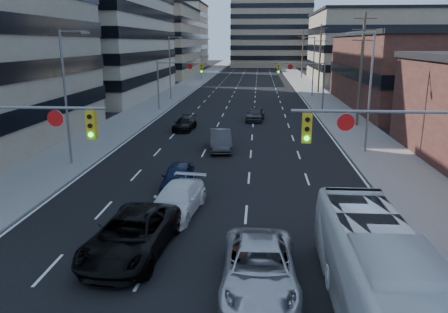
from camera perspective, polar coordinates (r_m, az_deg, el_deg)
road_surface at (r=138.36m, az=3.62°, el=11.30°), size 18.00×300.00×0.02m
sidewalk_left at (r=139.02m, az=-1.22°, el=11.37°), size 5.00×300.00×0.15m
sidewalk_right at (r=138.64m, az=8.47°, el=11.20°), size 5.00×300.00×0.15m
office_left_mid at (r=74.35m, az=-19.76°, el=18.36°), size 26.00×34.00×28.00m
office_left_far at (r=111.25m, az=-9.47°, el=14.42°), size 20.00×30.00×16.00m
storefront_right_mid at (r=62.13m, az=25.35°, el=9.89°), size 20.00×30.00×9.00m
office_right_far at (r=98.75m, az=18.31°, el=13.30°), size 22.00×28.00×14.00m
bg_block_left at (r=151.17m, az=-7.31°, el=15.29°), size 24.00×24.00×20.00m
bg_block_right at (r=141.27m, az=17.11°, el=13.20°), size 22.00×22.00×12.00m
signal_near_left at (r=19.22m, az=-26.09°, el=1.44°), size 6.59×0.33×6.00m
signal_near_right at (r=17.35m, az=21.69°, el=0.62°), size 6.59×0.33×6.00m
signal_far_left at (r=54.16m, az=-6.22°, el=10.48°), size 6.09×0.33×6.00m
signal_far_right at (r=53.51m, az=10.45°, el=10.27°), size 6.09×0.33×6.00m
utility_pole_block at (r=45.26m, az=17.47°, el=10.95°), size 2.20×0.28×11.00m
utility_pole_midblock at (r=74.80m, az=12.42°, el=12.51°), size 2.20×0.28×11.00m
utility_pole_distant at (r=104.60m, az=10.21°, el=13.16°), size 2.20×0.28×11.00m
streetlight_left_near at (r=30.97m, az=-19.79°, el=7.96°), size 2.03×0.22×9.00m
streetlight_left_mid at (r=64.43m, az=-6.95°, el=11.79°), size 2.03×0.22×9.00m
streetlight_left_far at (r=98.96m, az=-2.90°, el=12.87°), size 2.03×0.22×9.00m
streetlight_right_near at (r=34.21m, az=18.31°, el=8.65°), size 2.03×0.22×9.00m
streetlight_right_far at (r=68.64m, az=11.48°, el=11.79°), size 2.03×0.22×9.00m
black_pickup at (r=17.94m, az=-12.01°, el=-10.03°), size 3.27×6.19×1.66m
white_van at (r=21.70m, az=-6.14°, el=-5.63°), size 2.68×5.24×1.46m
silver_suv at (r=15.46m, az=4.63°, el=-14.23°), size 2.64×5.59×1.54m
transit_bus at (r=13.92m, az=20.08°, el=-15.36°), size 2.59×10.61×2.95m
sedan_blue at (r=25.30m, az=-6.01°, el=-2.65°), size 1.83×4.29×1.45m
sedan_grey_center at (r=34.21m, az=-0.48°, el=2.13°), size 2.22×4.91×1.56m
sedan_black_far at (r=42.27m, az=-5.16°, el=4.28°), size 2.05×4.36×1.23m
sedan_grey_right at (r=47.30m, az=4.12°, el=5.55°), size 2.20×4.44×1.46m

